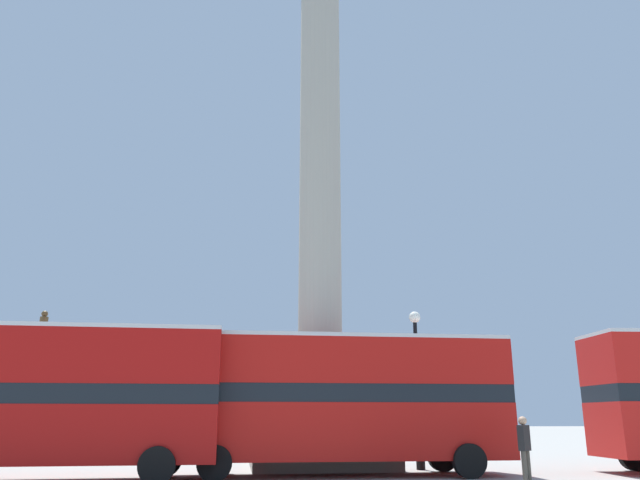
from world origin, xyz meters
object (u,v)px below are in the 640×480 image
Objects in this scene: bus_a at (36,394)px; bus_b at (338,397)px; pedestrian_near_lamp at (525,445)px; equestrian_statue at (32,417)px; monument_column at (320,253)px; street_lamp at (417,379)px.

bus_b is at bearing 4.20° from bus_a.
bus_b reaches higher than pedestrian_near_lamp.
pedestrian_near_lamp is at bearing -9.70° from bus_a.
equestrian_statue is at bearing 105.99° from bus_a.
bus_b is (0.10, -3.60, -5.67)m from monument_column.
bus_b is at bearing 105.00° from pedestrian_near_lamp.
street_lamp is (12.14, 2.83, 0.68)m from bus_a.
equestrian_statue is (-2.84, 9.49, -0.61)m from bus_a.
monument_column is 2.18× the size of bus_b.
monument_column is 11.34m from bus_a.
street_lamp is at bearing 63.66° from pedestrian_near_lamp.
equestrian_statue reaches higher than street_lamp.
bus_b is 3.89m from street_lamp.
bus_a reaches higher than pedestrian_near_lamp.
monument_column reaches higher than bus_a.
pedestrian_near_lamp is at bearing -53.46° from monument_column.
monument_column is at bearing 155.27° from street_lamp.
equestrian_statue reaches higher than bus_a.
monument_column is 6.16m from street_lamp.
pedestrian_near_lamp is at bearing -48.44° from equestrian_statue.
bus_a is at bearing -86.53° from equestrian_statue.
equestrian_statue is (-11.66, 5.13, -6.25)m from monument_column.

